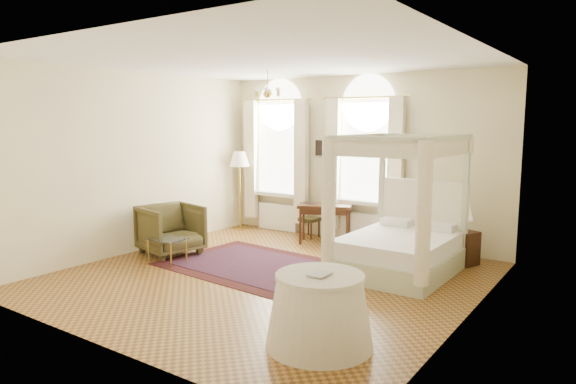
{
  "coord_description": "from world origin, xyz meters",
  "views": [
    {
      "loc": [
        4.62,
        -6.18,
        2.4
      ],
      "look_at": [
        0.09,
        0.4,
        1.29
      ],
      "focal_mm": 32.0,
      "sensor_mm": 36.0,
      "label": 1
    }
  ],
  "objects_px": {
    "armchair": "(171,229)",
    "floor_lamp": "(240,163)",
    "nightstand": "(464,248)",
    "coffee_table": "(167,240)",
    "side_table": "(320,311)",
    "stool": "(310,221)",
    "writing_desk": "(325,210)",
    "canopy_bed": "(398,242)"
  },
  "relations": [
    {
      "from": "nightstand",
      "to": "side_table",
      "type": "distance_m",
      "value": 4.13
    },
    {
      "from": "writing_desk",
      "to": "armchair",
      "type": "bearing_deg",
      "value": -129.31
    },
    {
      "from": "coffee_table",
      "to": "floor_lamp",
      "type": "height_order",
      "value": "floor_lamp"
    },
    {
      "from": "canopy_bed",
      "to": "side_table",
      "type": "distance_m",
      "value": 3.01
    },
    {
      "from": "side_table",
      "to": "coffee_table",
      "type": "bearing_deg",
      "value": 160.75
    },
    {
      "from": "writing_desk",
      "to": "armchair",
      "type": "height_order",
      "value": "armchair"
    },
    {
      "from": "armchair",
      "to": "coffee_table",
      "type": "xyz_separation_m",
      "value": [
        0.4,
        -0.46,
        -0.07
      ]
    },
    {
      "from": "stool",
      "to": "side_table",
      "type": "distance_m",
      "value": 5.2
    },
    {
      "from": "nightstand",
      "to": "coffee_table",
      "type": "distance_m",
      "value": 5.03
    },
    {
      "from": "coffee_table",
      "to": "floor_lamp",
      "type": "xyz_separation_m",
      "value": [
        -0.78,
        2.88,
        1.09
      ]
    },
    {
      "from": "coffee_table",
      "to": "floor_lamp",
      "type": "relative_size",
      "value": 0.37
    },
    {
      "from": "nightstand",
      "to": "floor_lamp",
      "type": "xyz_separation_m",
      "value": [
        -4.98,
        0.11,
        1.2
      ]
    },
    {
      "from": "stool",
      "to": "nightstand",
      "type": "bearing_deg",
      "value": -4.28
    },
    {
      "from": "armchair",
      "to": "floor_lamp",
      "type": "xyz_separation_m",
      "value": [
        -0.38,
        2.42,
        1.03
      ]
    },
    {
      "from": "nightstand",
      "to": "coffee_table",
      "type": "height_order",
      "value": "nightstand"
    },
    {
      "from": "nightstand",
      "to": "armchair",
      "type": "xyz_separation_m",
      "value": [
        -4.6,
        -2.32,
        0.17
      ]
    },
    {
      "from": "coffee_table",
      "to": "side_table",
      "type": "relative_size",
      "value": 0.55
    },
    {
      "from": "floor_lamp",
      "to": "side_table",
      "type": "relative_size",
      "value": 1.49
    },
    {
      "from": "coffee_table",
      "to": "armchair",
      "type": "bearing_deg",
      "value": 131.09
    },
    {
      "from": "armchair",
      "to": "side_table",
      "type": "xyz_separation_m",
      "value": [
        4.23,
        -1.79,
        -0.06
      ]
    },
    {
      "from": "stool",
      "to": "armchair",
      "type": "bearing_deg",
      "value": -118.29
    },
    {
      "from": "canopy_bed",
      "to": "nightstand",
      "type": "distance_m",
      "value": 1.35
    },
    {
      "from": "canopy_bed",
      "to": "writing_desk",
      "type": "height_order",
      "value": "canopy_bed"
    },
    {
      "from": "nightstand",
      "to": "writing_desk",
      "type": "bearing_deg",
      "value": -179.72
    },
    {
      "from": "floor_lamp",
      "to": "armchair",
      "type": "bearing_deg",
      "value": -80.98
    },
    {
      "from": "writing_desk",
      "to": "armchair",
      "type": "relative_size",
      "value": 1.18
    },
    {
      "from": "coffee_table",
      "to": "side_table",
      "type": "distance_m",
      "value": 4.06
    },
    {
      "from": "writing_desk",
      "to": "side_table",
      "type": "bearing_deg",
      "value": -60.2
    },
    {
      "from": "armchair",
      "to": "side_table",
      "type": "distance_m",
      "value": 4.6
    },
    {
      "from": "nightstand",
      "to": "floor_lamp",
      "type": "height_order",
      "value": "floor_lamp"
    },
    {
      "from": "writing_desk",
      "to": "stool",
      "type": "bearing_deg",
      "value": 153.41
    },
    {
      "from": "armchair",
      "to": "floor_lamp",
      "type": "bearing_deg",
      "value": 22.65
    },
    {
      "from": "writing_desk",
      "to": "coffee_table",
      "type": "height_order",
      "value": "writing_desk"
    },
    {
      "from": "armchair",
      "to": "writing_desk",
      "type": "bearing_deg",
      "value": -25.67
    },
    {
      "from": "side_table",
      "to": "armchair",
      "type": "bearing_deg",
      "value": 157.02
    },
    {
      "from": "side_table",
      "to": "writing_desk",
      "type": "bearing_deg",
      "value": 119.8
    },
    {
      "from": "stool",
      "to": "coffee_table",
      "type": "distance_m",
      "value": 3.17
    },
    {
      "from": "coffee_table",
      "to": "writing_desk",
      "type": "bearing_deg",
      "value": 61.67
    },
    {
      "from": "canopy_bed",
      "to": "writing_desk",
      "type": "relative_size",
      "value": 1.88
    },
    {
      "from": "armchair",
      "to": "floor_lamp",
      "type": "relative_size",
      "value": 0.57
    },
    {
      "from": "side_table",
      "to": "stool",
      "type": "bearing_deg",
      "value": 123.27
    },
    {
      "from": "canopy_bed",
      "to": "stool",
      "type": "xyz_separation_m",
      "value": [
        -2.5,
        1.36,
        -0.15
      ]
    }
  ]
}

